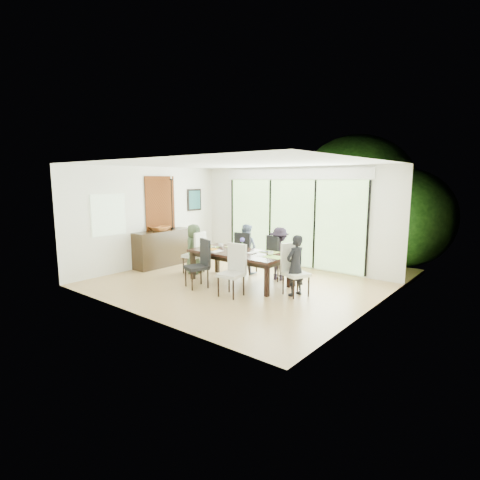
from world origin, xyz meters
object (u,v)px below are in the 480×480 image
Objects in this scene: chair_near_right at (231,271)px; table_top at (239,253)px; chair_left_end at (193,252)px; chair_far_right at (280,257)px; cup_b at (242,251)px; bowl at (160,229)px; person_right_end at (295,265)px; person_far_left at (246,249)px; chair_near_left at (196,264)px; person_far_right at (279,254)px; cup_c at (271,253)px; chair_right_end at (296,270)px; vase at (242,249)px; laptop at (209,248)px; cup_a at (221,245)px; sideboard at (163,248)px; chair_far_left at (247,252)px; person_left_end at (194,249)px.

table_top is at bearing 115.09° from chair_near_right.
chair_left_end is 2.22m from chair_far_right.
bowl is at bearing 178.81° from cup_b.
person_right_end and person_far_left have the same top height.
chair_left_end is 0.85× the size of person_far_left.
chair_left_end is 1.33m from chair_near_left.
bowl reaches higher than chair_far_right.
chair_near_right is at bearing 80.15° from person_far_right.
chair_left_end is 2.31m from cup_c.
table_top is 1.48m from person_right_end.
bowl is at bearing -77.24° from person_right_end.
chair_right_end reaches higher than vase.
laptop is at bearing 25.43° from person_far_right.
sideboard is (-2.06, -0.09, -0.29)m from cup_a.
bowl reaches higher than sideboard.
laptop is 0.29m from cup_a.
bowl reaches higher than vase.
person_far_right is (1.00, -0.02, 0.09)m from chair_far_left.
chair_far_left is 1.00m from person_far_right.
sideboard is at bearing 179.78° from vase.
person_right_end is (0.93, -0.85, 0.09)m from chair_far_right.
person_left_end is at bearing -169.11° from cup_a.
table_top is 1.86× the size of person_left_end.
chair_right_end is 1.00× the size of chair_near_right.
chair_far_right is 1.00m from person_far_left.
person_far_left reaches higher than cup_c.
chair_right_end is 8.87× the size of cup_a.
person_right_end is at bearing 153.95° from person_far_left.
chair_near_left is 8.87× the size of cup_c.
chair_near_right is 2.07× the size of bowl.
cup_b is 0.19× the size of bowl.
chair_far_left is at bearing -9.32° from person_far_right.
person_right_end is at bearing 148.24° from chair_far_left.
cup_a is 1.50m from cup_c.
person_left_end is (-0.98, 0.87, 0.09)m from chair_near_left.
vase is 0.36× the size of laptop.
chair_left_end is 1.67m from cup_b.
vase reaches higher than laptop.
chair_right_end is at bearing -0.82° from sideboard.
sideboard is (-2.31, -0.77, -0.14)m from person_far_left.
person_far_right reaches higher than vase.
person_far_left is 1.02m from laptop.
person_left_end reaches higher than chair_far_left.
person_left_end reaches higher than cup_b.
cup_b is (-1.33, -0.10, 0.15)m from person_right_end.
chair_left_end is 0.85× the size of person_right_end.
vase is (1.53, 0.05, 0.16)m from person_left_end.
chair_far_right is at bearing 67.17° from cup_b.
chair_near_left is 1.00× the size of chair_near_right.
chair_far_right is at bearing 83.54° from chair_near_right.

